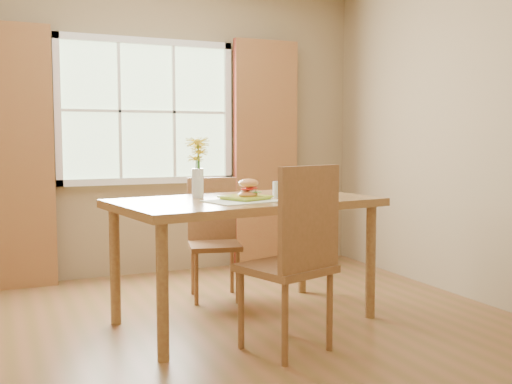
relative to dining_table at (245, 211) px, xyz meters
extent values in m
cube|color=brown|center=(-0.26, -0.18, -0.77)|extent=(4.20, 3.80, 0.02)
cube|color=#8C7654|center=(-0.26, 1.73, 0.59)|extent=(4.20, 0.02, 2.70)
cube|color=#8C7654|center=(-0.26, -2.09, 0.59)|extent=(4.20, 0.02, 2.70)
cube|color=#8C7654|center=(1.85, -0.18, 0.59)|extent=(0.02, 3.80, 2.70)
cube|color=#B6D8A4|center=(-0.26, 1.70, 0.74)|extent=(1.50, 0.02, 1.20)
cube|color=white|center=(-0.26, 1.67, 1.37)|extent=(1.62, 0.04, 0.06)
cube|color=white|center=(-0.26, 1.67, 0.11)|extent=(1.62, 0.04, 0.06)
cube|color=white|center=(-1.04, 1.67, 0.74)|extent=(0.06, 0.04, 1.32)
cube|color=white|center=(0.52, 1.67, 0.74)|extent=(0.06, 0.04, 1.32)
cube|color=white|center=(-0.26, 1.67, 0.74)|extent=(1.50, 0.03, 0.02)
cube|color=maroon|center=(-1.41, 1.60, 0.34)|extent=(0.65, 0.08, 2.20)
cube|color=maroon|center=(0.89, 1.60, 0.34)|extent=(0.65, 0.08, 2.20)
cube|color=olive|center=(0.00, 0.00, 0.06)|extent=(1.87, 1.22, 0.05)
cylinder|color=olive|center=(-0.72, -0.51, -0.36)|extent=(0.07, 0.07, 0.79)
cylinder|color=olive|center=(0.83, -0.28, -0.36)|extent=(0.07, 0.07, 0.79)
cylinder|color=olive|center=(-0.83, 0.28, -0.36)|extent=(0.07, 0.07, 0.79)
cylinder|color=olive|center=(0.72, 0.51, -0.36)|extent=(0.07, 0.07, 0.79)
cube|color=brown|center=(0.00, -0.62, -0.27)|extent=(0.58, 0.58, 0.04)
cube|color=brown|center=(0.07, -0.82, 0.05)|extent=(0.45, 0.18, 0.59)
cylinder|color=brown|center=(-0.12, -0.86, -0.53)|extent=(0.04, 0.04, 0.47)
cylinder|color=brown|center=(0.24, -0.74, -0.53)|extent=(0.04, 0.04, 0.47)
cylinder|color=brown|center=(-0.24, -0.50, -0.53)|extent=(0.04, 0.04, 0.47)
cylinder|color=brown|center=(0.12, -0.38, -0.53)|extent=(0.04, 0.04, 0.47)
cube|color=brown|center=(0.00, 0.62, -0.34)|extent=(0.47, 0.47, 0.04)
cube|color=brown|center=(0.04, 0.79, -0.07)|extent=(0.39, 0.12, 0.50)
cylinder|color=brown|center=(-0.19, 0.50, -0.56)|extent=(0.03, 0.03, 0.40)
cylinder|color=brown|center=(0.12, 0.43, -0.56)|extent=(0.03, 0.03, 0.40)
cylinder|color=brown|center=(-0.12, 0.81, -0.56)|extent=(0.03, 0.03, 0.40)
cylinder|color=brown|center=(0.19, 0.74, -0.56)|extent=(0.03, 0.03, 0.40)
cube|color=beige|center=(-0.09, -0.16, 0.09)|extent=(0.51, 0.42, 0.01)
cube|color=#BADB36|center=(-0.03, -0.09, 0.10)|extent=(0.35, 0.35, 0.01)
ellipsoid|color=#E18F4C|center=(-0.03, -0.12, 0.13)|extent=(0.20, 0.18, 0.05)
ellipsoid|color=#4C8C2D|center=(0.02, -0.14, 0.14)|extent=(0.09, 0.06, 0.01)
cylinder|color=red|center=(-0.03, -0.12, 0.16)|extent=(0.09, 0.09, 0.01)
cylinder|color=red|center=(0.00, -0.11, 0.17)|extent=(0.08, 0.08, 0.01)
ellipsoid|color=#E18F4C|center=(-0.02, -0.12, 0.20)|extent=(0.20, 0.18, 0.06)
cylinder|color=silver|center=(0.24, -0.03, 0.14)|extent=(0.08, 0.08, 0.11)
cylinder|color=silver|center=(0.24, -0.03, 0.14)|extent=(0.07, 0.07, 0.09)
cylinder|color=silver|center=(-0.27, 0.19, 0.19)|extent=(0.08, 0.08, 0.20)
cylinder|color=silver|center=(-0.27, 0.19, 0.14)|extent=(0.07, 0.07, 0.10)
cylinder|color=#3D7028|center=(-0.27, 0.19, 0.28)|extent=(0.01, 0.01, 0.38)
cylinder|color=#3D7028|center=(-0.26, 0.18, 0.25)|extent=(0.01, 0.01, 0.32)
cylinder|color=#3D7028|center=(-0.29, 0.20, 0.22)|extent=(0.01, 0.01, 0.27)
cylinder|color=#3D7028|center=(-0.26, 0.20, 0.26)|extent=(0.01, 0.01, 0.35)
camera|label=1|loc=(-1.56, -3.74, 0.50)|focal=42.00mm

